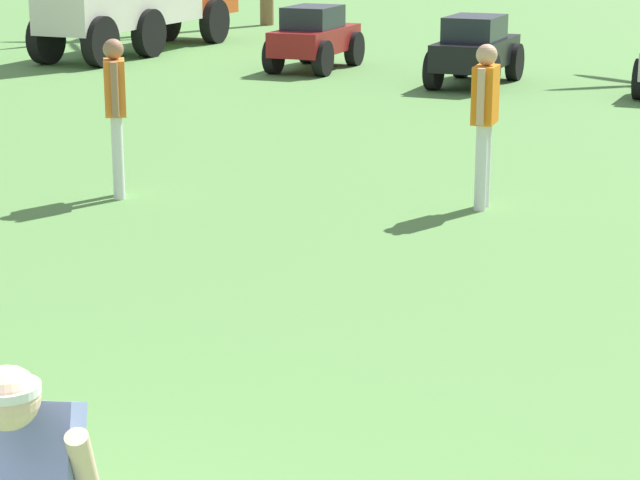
% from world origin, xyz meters
% --- Properties ---
extents(teammate_near_sideline, '(0.36, 0.44, 1.56)m').
position_xyz_m(teammate_near_sideline, '(-3.74, 7.07, 0.94)').
color(teammate_near_sideline, silver).
rests_on(teammate_near_sideline, ground_plane).
extents(teammate_midfield, '(0.24, 0.50, 1.56)m').
position_xyz_m(teammate_midfield, '(-0.37, 8.23, 0.94)').
color(teammate_midfield, silver).
rests_on(teammate_midfield, ground_plane).
extents(parked_car_slot_a, '(1.26, 2.27, 1.10)m').
position_xyz_m(parked_car_slot_a, '(-6.39, 16.63, 0.56)').
color(parked_car_slot_a, maroon).
rests_on(parked_car_slot_a, ground_plane).
extents(parked_car_slot_b, '(1.22, 2.26, 1.10)m').
position_xyz_m(parked_car_slot_b, '(-3.25, 16.08, 0.56)').
color(parked_car_slot_b, black).
rests_on(parked_car_slot_b, ground_plane).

